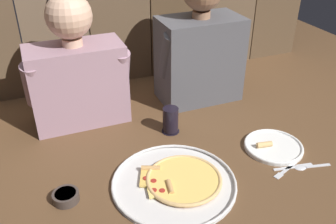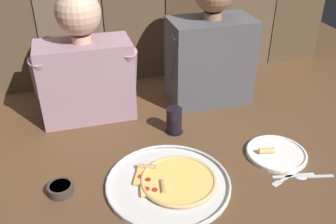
# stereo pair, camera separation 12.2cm
# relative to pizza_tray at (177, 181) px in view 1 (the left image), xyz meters

# --- Properties ---
(ground_plane) EXTENTS (3.20, 3.20, 0.00)m
(ground_plane) POSITION_rel_pizza_tray_xyz_m (0.06, 0.08, -0.01)
(ground_plane) COLOR brown
(pizza_tray) EXTENTS (0.43, 0.43, 0.03)m
(pizza_tray) POSITION_rel_pizza_tray_xyz_m (0.00, 0.00, 0.00)
(pizza_tray) COLOR silver
(pizza_tray) RESTS_ON ground
(dinner_plate) EXTENTS (0.23, 0.23, 0.03)m
(dinner_plate) POSITION_rel_pizza_tray_xyz_m (0.43, 0.05, -0.00)
(dinner_plate) COLOR white
(dinner_plate) RESTS_ON ground
(drinking_glass) EXTENTS (0.08, 0.08, 0.11)m
(drinking_glass) POSITION_rel_pizza_tray_xyz_m (0.10, 0.31, 0.05)
(drinking_glass) COLOR black
(drinking_glass) RESTS_ON ground
(dipping_bowl) EXTENTS (0.09, 0.09, 0.03)m
(dipping_bowl) POSITION_rel_pizza_tray_xyz_m (-0.37, 0.06, 0.01)
(dipping_bowl) COLOR #3D332D
(dipping_bowl) RESTS_ON ground
(table_fork) EXTENTS (0.13, 0.06, 0.01)m
(table_fork) POSITION_rel_pizza_tray_xyz_m (0.39, -0.09, -0.01)
(table_fork) COLOR silver
(table_fork) RESTS_ON ground
(table_knife) EXTENTS (0.16, 0.04, 0.01)m
(table_knife) POSITION_rel_pizza_tray_xyz_m (0.43, -0.08, -0.01)
(table_knife) COLOR silver
(table_knife) RESTS_ON ground
(table_spoon) EXTENTS (0.14, 0.05, 0.01)m
(table_spoon) POSITION_rel_pizza_tray_xyz_m (0.48, -0.10, -0.01)
(table_spoon) COLOR silver
(table_spoon) RESTS_ON ground
(diner_left) EXTENTS (0.43, 0.21, 0.56)m
(diner_left) POSITION_rel_pizza_tray_xyz_m (-0.22, 0.55, 0.25)
(diner_left) COLOR gray
(diner_left) RESTS_ON ground
(diner_right) EXTENTS (0.41, 0.22, 0.61)m
(diner_right) POSITION_rel_pizza_tray_xyz_m (0.35, 0.55, 0.26)
(diner_right) COLOR #4C4C51
(diner_right) RESTS_ON ground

